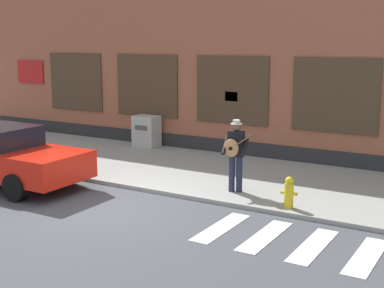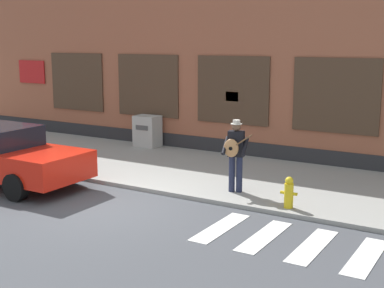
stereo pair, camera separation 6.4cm
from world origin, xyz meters
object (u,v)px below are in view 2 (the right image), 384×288
at_px(busker, 235,151).
at_px(utility_box, 147,131).
at_px(red_car, 4,156).
at_px(fire_hydrant, 289,193).

bearing_deg(busker, utility_box, 145.68).
distance_m(red_car, busker, 6.02).
xyz_separation_m(red_car, fire_hydrant, (7.19, 1.63, -0.32)).
height_order(busker, fire_hydrant, busker).
distance_m(busker, utility_box, 6.19).
distance_m(utility_box, fire_hydrant, 7.77).
relative_size(red_car, utility_box, 4.30).
distance_m(busker, fire_hydrant, 1.78).
xyz_separation_m(busker, fire_hydrant, (1.57, -0.51, -0.66)).
xyz_separation_m(busker, utility_box, (-5.10, 3.48, -0.46)).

